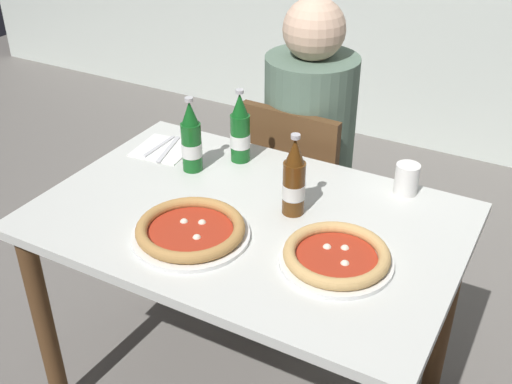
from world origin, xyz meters
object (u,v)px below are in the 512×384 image
at_px(diner_seated, 308,161).
at_px(paper_cup, 407,179).
at_px(dining_table_main, 248,247).
at_px(beer_bottle_center, 294,181).
at_px(pizza_margherita_near, 191,230).
at_px(pizza_marinara_far, 336,256).
at_px(beer_bottle_left, 191,140).
at_px(beer_bottle_right, 240,131).
at_px(chair_behind_table, 301,190).
at_px(napkin_with_cutlery, 164,149).

height_order(diner_seated, paper_cup, diner_seated).
distance_m(dining_table_main, beer_bottle_center, 0.25).
bearing_deg(paper_cup, diner_seated, 145.05).
bearing_deg(beer_bottle_center, pizza_margherita_near, -127.58).
bearing_deg(pizza_marinara_far, dining_table_main, 164.52).
xyz_separation_m(beer_bottle_left, beer_bottle_right, (0.10, 0.13, 0.00)).
height_order(chair_behind_table, napkin_with_cutlery, chair_behind_table).
bearing_deg(paper_cup, pizza_marinara_far, -96.67).
xyz_separation_m(dining_table_main, napkin_with_cutlery, (-0.45, 0.22, 0.12)).
relative_size(chair_behind_table, paper_cup, 8.95).
bearing_deg(beer_bottle_center, beer_bottle_left, 169.41).
bearing_deg(beer_bottle_center, chair_behind_table, 112.11).
bearing_deg(napkin_with_cutlery, pizza_marinara_far, -21.75).
height_order(pizza_margherita_near, napkin_with_cutlery, pizza_margherita_near).
relative_size(dining_table_main, beer_bottle_left, 4.86).
height_order(dining_table_main, chair_behind_table, chair_behind_table).
bearing_deg(napkin_with_cutlery, beer_bottle_center, -14.20).
height_order(dining_table_main, beer_bottle_right, beer_bottle_right).
xyz_separation_m(beer_bottle_center, paper_cup, (0.25, 0.26, -0.06)).
height_order(diner_seated, napkin_with_cutlery, diner_seated).
xyz_separation_m(beer_bottle_right, napkin_with_cutlery, (-0.27, -0.06, -0.10)).
xyz_separation_m(napkin_with_cutlery, paper_cup, (0.81, 0.12, 0.04)).
distance_m(beer_bottle_left, napkin_with_cutlery, 0.20).
bearing_deg(beer_bottle_center, napkin_with_cutlery, 165.80).
relative_size(chair_behind_table, napkin_with_cutlery, 4.29).
distance_m(pizza_marinara_far, beer_bottle_right, 0.62).
relative_size(dining_table_main, paper_cup, 12.63).
relative_size(dining_table_main, beer_bottle_right, 4.86).
bearing_deg(dining_table_main, beer_bottle_right, 123.44).
bearing_deg(diner_seated, beer_bottle_center, -69.88).
distance_m(pizza_margherita_near, beer_bottle_right, 0.47).
bearing_deg(chair_behind_table, beer_bottle_right, 79.71).
distance_m(beer_bottle_center, beer_bottle_right, 0.35).
xyz_separation_m(diner_seated, paper_cup, (0.46, -0.32, 0.21)).
bearing_deg(pizza_margherita_near, beer_bottle_right, 103.04).
relative_size(beer_bottle_right, napkin_with_cutlery, 1.25).
relative_size(beer_bottle_center, napkin_with_cutlery, 1.25).
xyz_separation_m(diner_seated, beer_bottle_center, (0.21, -0.58, 0.27)).
relative_size(pizza_margherita_near, pizza_marinara_far, 1.10).
relative_size(pizza_margherita_near, napkin_with_cutlery, 1.62).
bearing_deg(chair_behind_table, beer_bottle_left, 71.39).
bearing_deg(chair_behind_table, paper_cup, 151.97).
xyz_separation_m(dining_table_main, pizza_margherita_near, (-0.08, -0.17, 0.13)).
xyz_separation_m(pizza_marinara_far, paper_cup, (0.05, 0.42, 0.03)).
distance_m(chair_behind_table, pizza_margherita_near, 0.83).
xyz_separation_m(dining_table_main, beer_bottle_right, (-0.18, 0.28, 0.22)).
height_order(beer_bottle_center, paper_cup, beer_bottle_center).
xyz_separation_m(dining_table_main, pizza_marinara_far, (0.31, -0.08, 0.14)).
xyz_separation_m(chair_behind_table, beer_bottle_right, (-0.07, -0.33, 0.37)).
relative_size(pizza_marinara_far, napkin_with_cutlery, 1.48).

